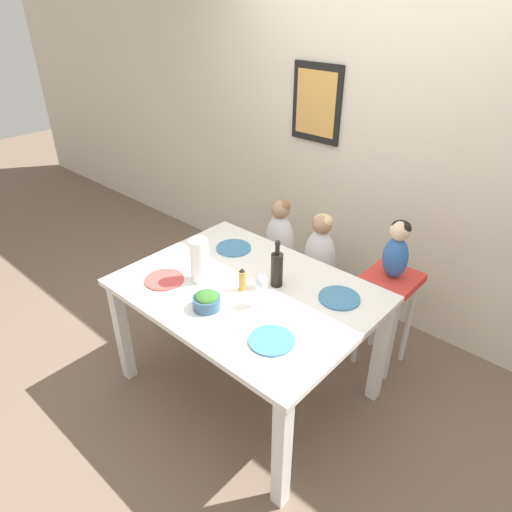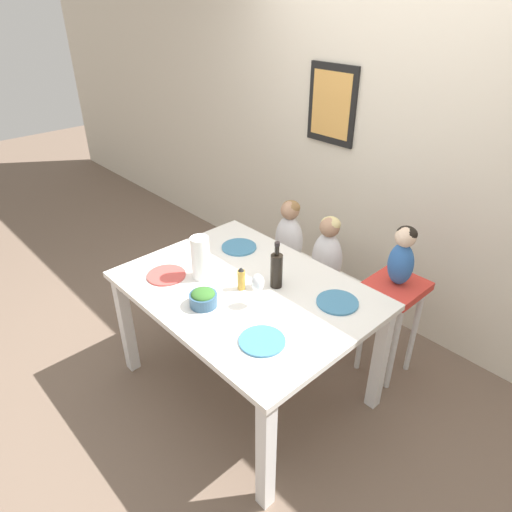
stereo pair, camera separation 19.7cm
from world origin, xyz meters
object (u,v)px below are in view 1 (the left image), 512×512
Objects in this scene: chair_far_center at (317,287)px; chair_right_highchair at (388,297)px; chair_far_left at (279,269)px; person_child_center at (320,249)px; dinner_plate_front_left at (164,280)px; dinner_plate_back_right at (339,298)px; paper_towel_roll at (199,260)px; person_baby_right at (397,248)px; salad_bowl_large at (207,300)px; person_child_left at (280,233)px; wine_bottle at (277,268)px; wine_glass_near at (261,283)px; dinner_plate_back_left at (234,248)px; dinner_plate_front_right at (271,340)px.

chair_right_highchair is at bearing 0.00° from chair_far_center.
chair_right_highchair reaches higher than chair_far_left.
dinner_plate_front_left is at bearing -110.38° from person_child_center.
paper_towel_roll is at bearing -151.65° from dinner_plate_back_right.
person_baby_right is 1.20m from salad_bowl_large.
chair_far_center is 0.86× the size of person_child_center.
person_child_left reaches higher than chair_right_highchair.
person_baby_right is 0.76m from wine_bottle.
person_child_center is (0.00, 0.00, 0.32)m from chair_far_center.
chair_far_center is 0.57m from chair_right_highchair.
salad_bowl_large reaches higher than chair_far_left.
wine_glass_near reaches higher than person_child_left.
wine_glass_near is at bearing 19.26° from dinner_plate_front_left.
chair_far_center is 0.74m from dinner_plate_back_left.
paper_towel_roll is at bearing -104.62° from chair_far_center.
paper_towel_roll is 0.69m from dinner_plate_front_right.
person_baby_right is at bearing 49.05° from paper_towel_roll.
wine_bottle is at bearing -122.85° from person_baby_right.
dinner_plate_back_left is (-0.34, 0.56, -0.04)m from salad_bowl_large.
paper_towel_roll is (-0.23, -0.90, 0.22)m from person_child_center.
chair_far_left is at bearing -179.93° from person_baby_right.
dinner_plate_front_left is (-0.58, -0.20, -0.13)m from wine_glass_near.
person_child_left is 0.99m from dinner_plate_back_right.
chair_far_center is 1.07m from paper_towel_roll.
wine_bottle is (-0.41, -0.64, -0.02)m from person_baby_right.
chair_far_left is 1.00× the size of chair_far_center.
person_child_center reaches higher than dinner_plate_back_right.
person_child_center is (0.36, 0.00, 0.32)m from chair_far_left.
chair_far_center is 1.65× the size of paper_towel_roll.
chair_far_left is 0.86× the size of person_child_center.
person_child_left reaches higher than salad_bowl_large.
dinner_plate_back_left is (-0.35, -0.50, 0.09)m from person_child_center.
chair_far_left is at bearing 180.00° from chair_right_highchair.
wine_glass_near is at bearing -56.48° from person_child_left.
person_baby_right is at bearing 48.25° from dinner_plate_front_left.
person_child_center is at bearing 133.19° from dinner_plate_back_right.
wine_glass_near is (0.06, -0.20, 0.03)m from wine_bottle.
chair_far_left is 1.05m from paper_towel_roll.
wine_glass_near is at bearing -32.00° from dinner_plate_back_left.
dinner_plate_back_left is 0.94m from dinner_plate_front_right.
person_child_center is 2.22× the size of dinner_plate_back_right.
person_baby_right reaches higher than dinner_plate_front_left.
salad_bowl_large is at bearing -108.24° from wine_bottle.
chair_right_highchair is 0.98m from wine_glass_near.
chair_far_center is 0.83m from wine_bottle.
wine_bottle reaches higher than chair_right_highchair.
chair_right_highchair is at bearing 0.00° from chair_far_left.
dinner_plate_back_right is (0.84, -0.51, 0.09)m from person_child_left.
dinner_plate_back_right is at bearing 20.01° from wine_bottle.
salad_bowl_large is at bearing -58.21° from dinner_plate_back_left.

